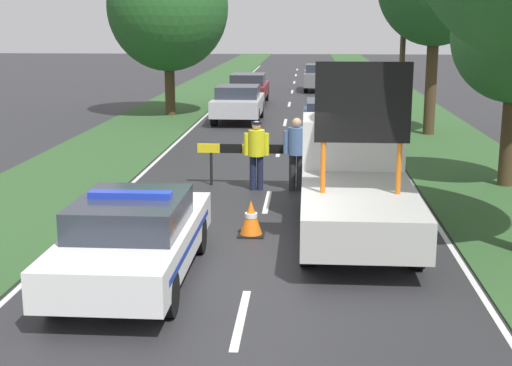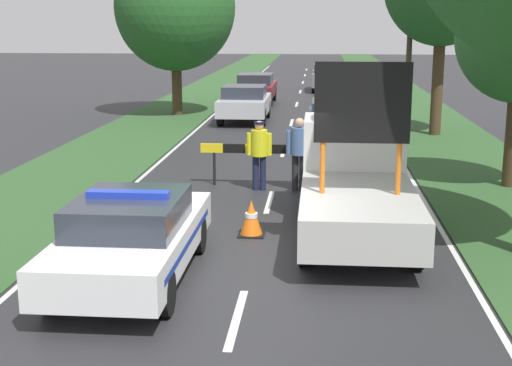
{
  "view_description": "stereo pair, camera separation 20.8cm",
  "coord_description": "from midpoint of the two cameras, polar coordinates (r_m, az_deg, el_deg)",
  "views": [
    {
      "loc": [
        0.86,
        -11.14,
        4.01
      ],
      "look_at": [
        -0.05,
        1.63,
        1.1
      ],
      "focal_mm": 50.0,
      "sensor_mm": 36.0,
      "label": 1
    },
    {
      "loc": [
        1.07,
        -11.13,
        4.01
      ],
      "look_at": [
        -0.05,
        1.63,
        1.1
      ],
      "focal_mm": 50.0,
      "sensor_mm": 36.0,
      "label": 2
    }
  ],
  "objects": [
    {
      "name": "grass_verge_right",
      "position": [
        31.71,
        12.25,
        5.27
      ],
      "size": [
        3.68,
        120.0,
        0.03
      ],
      "color": "#2D5128",
      "rests_on": "ground"
    },
    {
      "name": "roadside_tree_mid_right",
      "position": [
        31.26,
        -7.27,
        13.77
      ],
      "size": [
        5.12,
        5.12,
        7.29
      ],
      "color": "#42301E",
      "rests_on": "ground"
    },
    {
      "name": "traffic_cone_centre_front",
      "position": [
        13.63,
        -0.84,
        -2.8
      ],
      "size": [
        0.5,
        0.5,
        0.69
      ],
      "color": "black",
      "rests_on": "ground"
    },
    {
      "name": "traffic_cone_near_police",
      "position": [
        16.02,
        -9.98,
        -0.99
      ],
      "size": [
        0.35,
        0.35,
        0.49
      ],
      "color": "black",
      "rests_on": "ground"
    },
    {
      "name": "pedestrian_civilian",
      "position": [
        17.13,
        2.91,
        2.8
      ],
      "size": [
        0.64,
        0.4,
        1.77
      ],
      "rotation": [
        0.0,
        0.0,
        0.18
      ],
      "color": "#232326",
      "rests_on": "ground"
    },
    {
      "name": "lane_markings",
      "position": [
        30.83,
        2.26,
        5.32
      ],
      "size": [
        7.15,
        71.78,
        0.01
      ],
      "color": "silver",
      "rests_on": "ground"
    },
    {
      "name": "ground_plane",
      "position": [
        11.87,
        -0.83,
        -6.93
      ],
      "size": [
        160.0,
        160.0,
        0.0
      ],
      "primitive_type": "plane",
      "color": "#28282B"
    },
    {
      "name": "police_officer",
      "position": [
        17.16,
        -0.31,
        2.73
      ],
      "size": [
        0.61,
        0.39,
        1.69
      ],
      "rotation": [
        0.0,
        0.0,
        3.4
      ],
      "color": "#191E38",
      "rests_on": "ground"
    },
    {
      "name": "grass_verge_left",
      "position": [
        32.04,
        -7.56,
        5.53
      ],
      "size": [
        3.68,
        120.0,
        0.03
      ],
      "color": "#2D5128",
      "rests_on": "ground"
    },
    {
      "name": "road_barrier",
      "position": [
        17.62,
        0.37,
        2.55
      ],
      "size": [
        3.35,
        0.08,
        1.05
      ],
      "rotation": [
        0.0,
        0.0,
        0.05
      ],
      "color": "black",
      "rests_on": "ground"
    },
    {
      "name": "queued_car_suv_grey",
      "position": [
        42.55,
        4.94,
        8.44
      ],
      "size": [
        1.78,
        3.95,
        1.57
      ],
      "rotation": [
        0.0,
        0.0,
        3.14
      ],
      "color": "slate",
      "rests_on": "ground"
    },
    {
      "name": "queued_car_wagon_maroon",
      "position": [
        35.72,
        -0.79,
        7.63
      ],
      "size": [
        1.85,
        4.64,
        1.49
      ],
      "rotation": [
        0.0,
        0.0,
        3.14
      ],
      "color": "maroon",
      "rests_on": "ground"
    },
    {
      "name": "police_car",
      "position": [
        11.38,
        -10.27,
        -4.26
      ],
      "size": [
        1.83,
        4.6,
        1.47
      ],
      "rotation": [
        0.0,
        0.0,
        -0.06
      ],
      "color": "white",
      "rests_on": "ground"
    },
    {
      "name": "work_truck",
      "position": [
        13.85,
        7.49,
        0.17
      ],
      "size": [
        2.04,
        5.31,
        3.35
      ],
      "rotation": [
        0.0,
        0.0,
        3.19
      ],
      "color": "white",
      "rests_on": "ground"
    },
    {
      "name": "utility_pole",
      "position": [
        26.95,
        11.45,
        10.85
      ],
      "size": [
        1.2,
        0.2,
        6.19
      ],
      "color": "#473828",
      "rests_on": "ground"
    },
    {
      "name": "queued_car_sedan_silver",
      "position": [
        29.18,
        -1.64,
        6.44
      ],
      "size": [
        1.9,
        4.05,
        1.48
      ],
      "rotation": [
        0.0,
        0.0,
        3.14
      ],
      "color": "#B2B2B7",
      "rests_on": "ground"
    },
    {
      "name": "queued_car_hatch_blue",
      "position": [
        23.52,
        5.87,
        4.86
      ],
      "size": [
        1.9,
        4.22,
        1.51
      ],
      "rotation": [
        0.0,
        0.0,
        3.14
      ],
      "color": "navy",
      "rests_on": "ground"
    }
  ]
}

